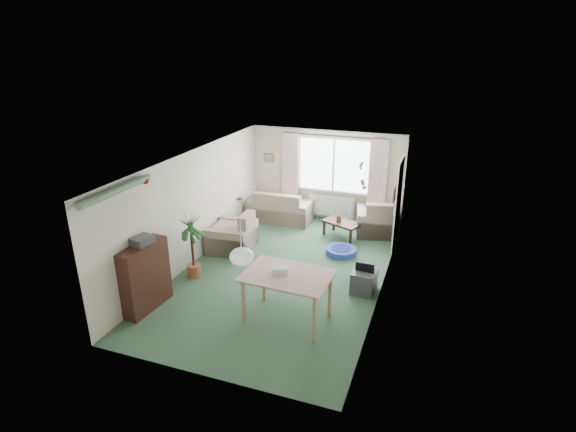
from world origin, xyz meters
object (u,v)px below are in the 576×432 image
(armchair_left, at_px, (232,231))
(tv_cube, at_px, (364,282))
(sofa, at_px, (280,205))
(coffee_table, at_px, (342,229))
(pet_bed, at_px, (341,251))
(armchair_corner, at_px, (378,216))
(houseplant, at_px, (192,246))
(dining_table, at_px, (287,297))
(bookshelf, at_px, (145,277))

(armchair_left, height_order, tv_cube, armchair_left)
(sofa, relative_size, armchair_left, 1.66)
(coffee_table, height_order, pet_bed, coffee_table)
(armchair_corner, bearing_deg, houseplant, 35.52)
(dining_table, bearing_deg, pet_bed, 84.30)
(armchair_corner, distance_m, dining_table, 4.32)
(bookshelf, relative_size, pet_bed, 1.80)
(armchair_corner, bearing_deg, coffee_table, 21.98)
(coffee_table, distance_m, tv_cube, 2.58)
(bookshelf, relative_size, dining_table, 0.91)
(coffee_table, height_order, tv_cube, tv_cube)
(tv_cube, bearing_deg, pet_bed, 123.15)
(armchair_left, bearing_deg, tv_cube, 70.51)
(sofa, relative_size, armchair_corner, 1.65)
(armchair_corner, height_order, houseplant, houseplant)
(houseplant, height_order, pet_bed, houseplant)
(armchair_left, relative_size, dining_table, 0.74)
(armchair_corner, height_order, dining_table, armchair_corner)
(armchair_corner, xyz_separation_m, coffee_table, (-0.77, -0.52, -0.25))
(dining_table, bearing_deg, coffee_table, 88.90)
(bookshelf, distance_m, houseplant, 1.30)
(armchair_left, height_order, houseplant, houseplant)
(sofa, xyz_separation_m, tv_cube, (2.79, -2.93, -0.20))
(bookshelf, bearing_deg, houseplant, 86.03)
(coffee_table, relative_size, dining_table, 0.66)
(sofa, height_order, bookshelf, bookshelf)
(bookshelf, xyz_separation_m, dining_table, (2.48, 0.50, -0.19))
(bookshelf, bearing_deg, dining_table, 15.84)
(sofa, xyz_separation_m, coffee_table, (1.80, -0.55, -0.21))
(tv_cube, relative_size, pet_bed, 0.70)
(houseplant, xyz_separation_m, pet_bed, (2.57, 2.01, -0.62))
(houseplant, relative_size, dining_table, 1.01)
(coffee_table, xyz_separation_m, pet_bed, (0.21, -0.93, -0.13))
(houseplant, bearing_deg, dining_table, -18.88)
(coffee_table, xyz_separation_m, houseplant, (-2.36, -2.94, 0.48))
(armchair_left, distance_m, tv_cube, 3.33)
(armchair_left, xyz_separation_m, pet_bed, (2.42, 0.57, -0.38))
(armchair_corner, xyz_separation_m, pet_bed, (-0.56, -1.45, -0.38))
(tv_cube, distance_m, pet_bed, 1.66)
(tv_cube, bearing_deg, dining_table, -123.54)
(tv_cube, height_order, pet_bed, tv_cube)
(houseplant, relative_size, pet_bed, 2.01)
(bookshelf, bearing_deg, tv_cube, 31.91)
(sofa, height_order, dining_table, dining_table)
(sofa, distance_m, armchair_left, 2.09)
(houseplant, bearing_deg, tv_cube, 9.45)
(tv_cube, bearing_deg, armchair_corner, 99.28)
(bookshelf, bearing_deg, armchair_corner, 59.50)
(sofa, bearing_deg, armchair_corner, 178.03)
(sofa, distance_m, dining_table, 4.60)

